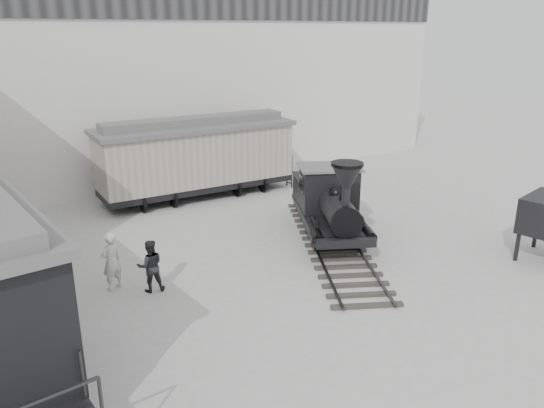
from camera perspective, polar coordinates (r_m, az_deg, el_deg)
ground at (r=16.22m, az=8.98°, el=-9.86°), size 90.00×90.00×0.00m
north_wall at (r=27.43m, az=-11.81°, el=13.68°), size 34.00×2.51×11.00m
locomotive at (r=19.98m, az=6.28°, el=-0.27°), size 6.19×9.65×3.43m
boxcar at (r=25.03m, az=-8.14°, el=5.18°), size 9.31×3.10×3.79m
visitor_a at (r=16.81m, az=-16.89°, el=-5.92°), size 0.78×0.64×1.84m
visitor_b at (r=16.45m, az=-12.96°, el=-6.50°), size 0.92×0.79×1.65m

